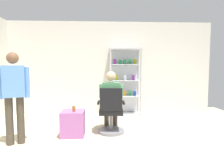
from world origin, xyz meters
TOP-DOWN VIEW (x-y plane):
  - ground_plane at (0.00, 0.00)m, footprint 7.20×7.20m
  - back_wall at (0.00, 3.00)m, footprint 6.00×0.10m
  - display_cabinet_main at (0.40, 2.76)m, footprint 0.90×0.45m
  - office_chair at (-0.07, 1.10)m, footprint 0.57×0.56m
  - seated_shopkeeper at (-0.07, 1.26)m, footprint 0.50×0.57m
  - storage_crate at (-0.84, 1.01)m, footprint 0.45×0.45m
  - tea_glass at (-0.81, 0.94)m, footprint 0.06×0.06m
  - standing_customer at (-1.80, 0.61)m, footprint 0.49×0.33m

SIDE VIEW (x-z plane):
  - ground_plane at x=0.00m, z-range 0.00..0.00m
  - storage_crate at x=-0.84m, z-range 0.00..0.50m
  - office_chair at x=-0.07m, z-range -0.09..0.87m
  - tea_glass at x=-0.81m, z-range 0.50..0.61m
  - seated_shopkeeper at x=-0.07m, z-range 0.07..1.36m
  - standing_customer at x=-1.80m, z-range 0.12..1.75m
  - display_cabinet_main at x=0.40m, z-range 0.02..1.92m
  - back_wall at x=0.00m, z-range 0.00..2.70m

